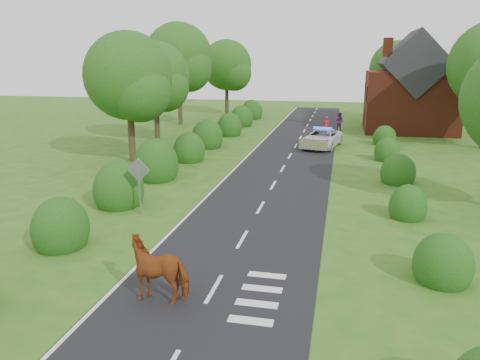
% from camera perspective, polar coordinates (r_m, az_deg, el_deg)
% --- Properties ---
extents(ground, '(120.00, 120.00, 0.00)m').
position_cam_1_polar(ground, '(17.82, 0.27, -7.31)').
color(ground, '#275F1C').
extents(road, '(6.00, 70.00, 0.02)m').
position_cam_1_polar(road, '(32.05, 5.91, 2.57)').
color(road, black).
rests_on(road, ground).
extents(road_markings, '(4.96, 70.00, 0.01)m').
position_cam_1_polar(road_markings, '(30.26, 2.44, 1.95)').
color(road_markings, white).
rests_on(road_markings, road).
extents(hedgerow_left, '(2.75, 50.41, 3.00)m').
position_cam_1_polar(hedgerow_left, '(30.17, -7.20, 3.21)').
color(hedgerow_left, '#1A3B16').
rests_on(hedgerow_left, ground).
extents(hedgerow_right, '(2.10, 45.78, 2.10)m').
position_cam_1_polar(hedgerow_right, '(28.22, 18.44, 1.36)').
color(hedgerow_right, '#1A3B16').
rests_on(hedgerow_right, ground).
extents(tree_left_a, '(5.74, 5.60, 8.38)m').
position_cam_1_polar(tree_left_a, '(31.01, -13.15, 11.81)').
color(tree_left_a, '#332316').
rests_on(tree_left_a, ground).
extents(tree_left_b, '(5.74, 5.60, 8.07)m').
position_cam_1_polar(tree_left_b, '(38.94, -10.06, 12.02)').
color(tree_left_b, '#332316').
rests_on(tree_left_b, ground).
extents(tree_left_c, '(6.97, 6.80, 10.22)m').
position_cam_1_polar(tree_left_c, '(48.75, -7.22, 14.35)').
color(tree_left_c, '#332316').
rests_on(tree_left_c, ground).
extents(tree_left_d, '(6.15, 6.00, 8.89)m').
position_cam_1_polar(tree_left_d, '(57.67, -1.41, 13.59)').
color(tree_left_d, '#332316').
rests_on(tree_left_d, ground).
extents(tree_right_c, '(6.15, 6.00, 8.58)m').
position_cam_1_polar(tree_right_c, '(54.34, 18.96, 12.46)').
color(tree_right_c, '#332316').
rests_on(tree_right_c, ground).
extents(road_sign, '(1.06, 0.08, 2.53)m').
position_cam_1_polar(road_sign, '(20.65, -12.22, 0.27)').
color(road_sign, gray).
rests_on(road_sign, ground).
extents(house, '(8.00, 7.40, 9.17)m').
position_cam_1_polar(house, '(46.64, 20.10, 10.22)').
color(house, maroon).
rests_on(house, ground).
extents(cow, '(2.22, 1.27, 1.53)m').
position_cam_1_polar(cow, '(13.75, -9.68, -10.97)').
color(cow, brown).
rests_on(cow, ground).
extents(police_van, '(3.31, 5.45, 1.55)m').
position_cam_1_polar(police_van, '(36.61, 9.98, 5.03)').
color(police_van, silver).
rests_on(police_van, ground).
extents(pedestrian_red, '(0.61, 0.41, 1.65)m').
position_cam_1_polar(pedestrian_red, '(42.87, 10.42, 6.56)').
color(pedestrian_red, '#AC1B30').
rests_on(pedestrian_red, ground).
extents(pedestrian_purple, '(1.06, 1.01, 1.73)m').
position_cam_1_polar(pedestrian_purple, '(45.63, 12.01, 7.00)').
color(pedestrian_purple, '#6E2A78').
rests_on(pedestrian_purple, ground).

